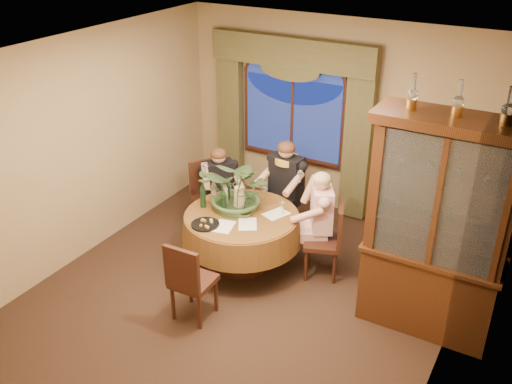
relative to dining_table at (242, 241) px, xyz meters
The scene contains 36 objects.
floor 0.68m from the dining_table, 58.04° to the right, with size 5.00×5.00×0.00m, color black.
wall_back 2.29m from the dining_table, 81.64° to the left, with size 4.50×4.50×0.00m, color #998058.
wall_right 2.79m from the dining_table, 10.59° to the right, with size 5.00×5.00×0.00m, color #998058.
ceiling 2.49m from the dining_table, 58.04° to the right, with size 5.00×5.00×0.00m, color white.
window 2.18m from the dining_table, 98.81° to the left, with size 1.62×0.10×1.32m, color navy, non-canonical shape.
arched_transom 2.61m from the dining_table, 98.81° to the left, with size 1.60×0.06×0.44m, color navy, non-canonical shape.
drapery_left 2.46m from the dining_table, 125.00° to the left, with size 0.38×0.14×2.32m, color #494625.
drapery_right 2.19m from the dining_table, 69.09° to the left, with size 0.38×0.14×2.32m, color #494625.
swag_valance 2.69m from the dining_table, 99.18° to the left, with size 2.45×0.16×0.42m, color #494625, non-canonical shape.
dining_table is the anchor object (origin of this frame).
china_cabinet 2.41m from the dining_table, ahead, with size 1.47×0.58×2.38m, color #32180B.
oil_lamp_left 2.86m from the dining_table, ahead, with size 0.11×0.11×0.34m, color #A5722D, non-canonical shape.
oil_lamp_center 3.14m from the dining_table, ahead, with size 0.11×0.11×0.34m, color #A5722D, non-canonical shape.
oil_lamp_right 3.45m from the dining_table, ahead, with size 0.11×0.11×0.34m, color #A5722D, non-canonical shape.
chair_right 0.99m from the dining_table, 20.17° to the left, with size 0.42×0.42×0.96m, color black.
chair_back_right 1.04m from the dining_table, 92.27° to the left, with size 0.42×0.42×0.96m, color black.
chair_back 1.05m from the dining_table, 145.67° to the left, with size 0.42×0.42×0.96m, color black.
chair_front_left 1.08m from the dining_table, 88.12° to the right, with size 0.42×0.42×0.96m, color black.
person_pink 1.00m from the dining_table, 29.86° to the left, with size 0.47×0.43×1.30m, color beige, non-canonical shape.
person_back 0.97m from the dining_table, 139.75° to the left, with size 0.45×0.41×1.25m, color black, non-canonical shape.
person_scarf 1.05m from the dining_table, 84.51° to the left, with size 0.49×0.45×1.37m, color black, non-canonical shape.
stoneware_vase 0.54m from the dining_table, 132.58° to the left, with size 0.16×0.16×0.30m, color tan, non-canonical shape.
centerpiece_plant 0.98m from the dining_table, 130.41° to the left, with size 0.91×1.01×0.79m, color #3A5931.
olive_bowl 0.41m from the dining_table, 23.65° to the right, with size 0.17×0.17×0.05m, color #44502B.
cheese_platter 0.63m from the dining_table, 117.73° to the right, with size 0.33×0.33×0.02m, color black.
wine_bottle_0 0.74m from the dining_table, behind, with size 0.07×0.07×0.33m, color black.
wine_bottle_1 0.65m from the dining_table, 149.33° to the left, with size 0.07×0.07×0.33m, color black.
wine_bottle_2 0.70m from the dining_table, behind, with size 0.07×0.07×0.33m, color tan.
wine_bottle_3 0.61m from the dining_table, 164.75° to the left, with size 0.07×0.07×0.33m, color tan.
wine_bottle_4 0.58m from the dining_table, 157.41° to the right, with size 0.07×0.07×0.33m, color black.
tasting_paper_0 0.46m from the dining_table, 43.20° to the right, with size 0.21×0.30×0.00m, color white.
tasting_paper_1 0.56m from the dining_table, 29.44° to the left, with size 0.21×0.30×0.00m, color white.
tasting_paper_2 0.52m from the dining_table, 93.90° to the right, with size 0.21×0.30×0.00m, color white.
wine_glass_person_pink 0.68m from the dining_table, 29.86° to the left, with size 0.07×0.07×0.18m, color silver, non-canonical shape.
wine_glass_person_back 0.68m from the dining_table, 139.75° to the left, with size 0.07×0.07×0.18m, color silver, non-canonical shape.
wine_glass_person_scarf 0.68m from the dining_table, 84.51° to the left, with size 0.07×0.07×0.18m, color silver, non-canonical shape.
Camera 1 is at (2.82, -4.65, 4.10)m, focal length 40.00 mm.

